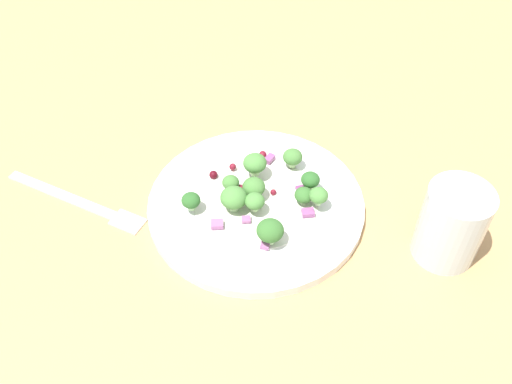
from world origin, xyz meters
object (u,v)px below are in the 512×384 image
broccoli_floret_1 (293,157)px  broccoli_floret_2 (319,196)px  fork (82,203)px  water_glass (452,224)px  broccoli_floret_0 (255,164)px  plate (256,203)px

broccoli_floret_1 → broccoli_floret_2: broccoli_floret_2 is taller
fork → water_glass: water_glass is taller
broccoli_floret_1 → broccoli_floret_2: size_ratio=1.10×
broccoli_floret_0 → fork: bearing=135.1°
fork → water_glass: bearing=-63.1°
broccoli_floret_1 → fork: broccoli_floret_1 is taller
broccoli_floret_1 → water_glass: (0.01, -19.25, 1.50)cm
plate → broccoli_floret_2: (3.19, -6.09, 2.39)cm
broccoli_floret_0 → broccoli_floret_2: 8.37cm
plate → fork: (-11.32, 16.38, -0.61)cm
water_glass → broccoli_floret_2: bearing=105.4°
broccoli_floret_1 → broccoli_floret_0: bearing=148.0°
broccoli_floret_1 → water_glass: 19.31cm
plate → broccoli_floret_1: bearing=-2.0°
broccoli_floret_0 → broccoli_floret_1: (4.01, -2.51, -0.65)cm
broccoli_floret_2 → water_glass: (3.69, -13.40, 1.15)cm
broccoli_floret_0 → fork: size_ratio=0.15×
broccoli_floret_0 → broccoli_floret_2: broccoli_floret_0 is taller
broccoli_floret_0 → broccoli_floret_2: bearing=-87.7°
fork → broccoli_floret_0: bearing=-44.9°
plate → broccoli_floret_2: bearing=-62.4°
broccoli_floret_0 → water_glass: size_ratio=0.31×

